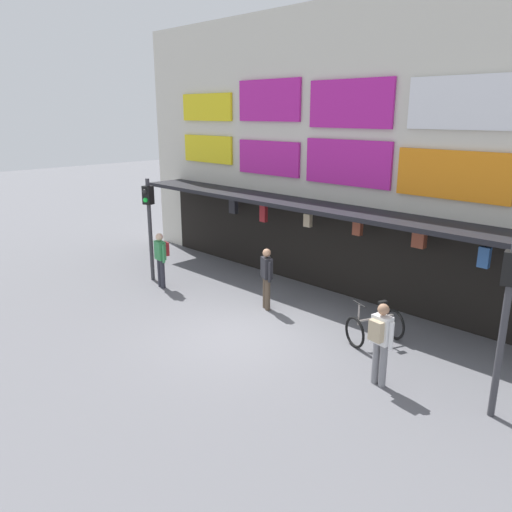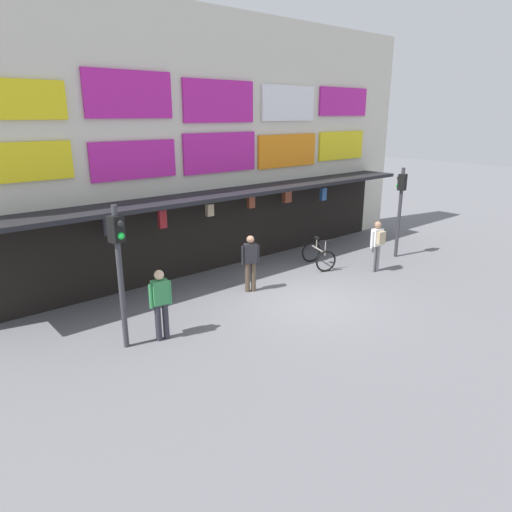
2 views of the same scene
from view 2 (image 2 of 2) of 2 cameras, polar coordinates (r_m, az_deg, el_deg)
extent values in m
plane|color=slate|center=(12.91, 6.46, -5.55)|extent=(80.00, 80.00, 0.00)
cube|color=beige|center=(15.44, -5.88, 13.52)|extent=(18.00, 1.20, 8.00)
cube|color=black|center=(14.55, -2.76, 7.81)|extent=(15.30, 1.40, 0.12)
cube|color=yellow|center=(12.36, -28.30, 16.73)|extent=(2.54, 0.08, 0.90)
cube|color=#B71E93|center=(13.36, -15.42, 18.74)|extent=(2.51, 0.08, 1.22)
cube|color=#B71E93|center=(14.88, -4.54, 18.55)|extent=(2.61, 0.08, 1.25)
cube|color=white|center=(16.79, 4.07, 18.37)|extent=(2.46, 0.08, 1.17)
cube|color=#B71E93|center=(18.97, 10.80, 18.25)|extent=(2.71, 0.08, 1.03)
cube|color=yellow|center=(12.40, -27.37, 10.27)|extent=(2.51, 0.08, 0.93)
cube|color=#B71E93|center=(13.41, -14.83, 11.41)|extent=(2.53, 0.08, 1.04)
cube|color=#B71E93|center=(14.92, -4.40, 12.65)|extent=(2.74, 0.08, 1.23)
cube|color=orange|center=(16.83, 3.95, 12.89)|extent=(2.75, 0.08, 1.13)
cube|color=yellow|center=(19.01, 10.52, 13.31)|extent=(2.57, 0.08, 1.08)
cylinder|color=black|center=(12.71, -18.06, 5.03)|extent=(0.02, 0.02, 0.14)
cube|color=#232328|center=(12.78, -17.92, 3.63)|extent=(0.28, 0.17, 0.50)
cylinder|color=black|center=(13.22, -11.63, 5.93)|extent=(0.02, 0.02, 0.16)
cube|color=maroon|center=(13.29, -11.54, 4.51)|extent=(0.23, 0.14, 0.51)
cylinder|color=black|center=(14.17, -5.79, 6.83)|extent=(0.02, 0.02, 0.20)
cube|color=tan|center=(14.22, -5.75, 5.69)|extent=(0.23, 0.14, 0.37)
cylinder|color=black|center=(15.17, -0.64, 7.70)|extent=(0.02, 0.02, 0.15)
cube|color=brown|center=(15.22, -0.64, 6.70)|extent=(0.24, 0.15, 0.39)
cylinder|color=black|center=(16.36, 3.85, 8.35)|extent=(0.02, 0.02, 0.15)
cube|color=brown|center=(16.40, 3.83, 7.37)|extent=(0.31, 0.19, 0.41)
cylinder|color=black|center=(17.37, 8.37, 8.65)|extent=(0.02, 0.02, 0.19)
cube|color=#2D5693|center=(17.42, 8.32, 7.60)|extent=(0.24, 0.14, 0.46)
cube|color=black|center=(15.36, -4.25, 3.14)|extent=(15.30, 0.04, 2.50)
cylinder|color=#38383D|center=(10.22, -16.43, -2.76)|extent=(0.12, 0.12, 3.20)
cube|color=black|center=(9.91, -16.96, 3.23)|extent=(0.34, 0.31, 0.56)
sphere|color=black|center=(9.79, -16.53, 3.88)|extent=(0.15, 0.15, 0.15)
sphere|color=#19DB3D|center=(9.85, -16.40, 2.41)|extent=(0.15, 0.15, 0.15)
cylinder|color=#38383D|center=(17.13, 17.33, 5.07)|extent=(0.12, 0.12, 3.20)
cube|color=black|center=(16.95, 17.66, 8.71)|extent=(0.33, 0.29, 0.56)
sphere|color=black|center=(16.97, 17.29, 9.20)|extent=(0.15, 0.15, 0.15)
sphere|color=#19DB3D|center=(17.01, 17.21, 8.33)|extent=(0.15, 0.15, 0.15)
torus|color=black|center=(15.21, 8.65, -0.64)|extent=(0.69, 0.32, 0.72)
torus|color=black|center=(16.15, 6.86, 0.49)|extent=(0.69, 0.32, 0.72)
cylinder|color=#A3998E|center=(15.61, 7.76, 0.82)|extent=(0.41, 0.94, 0.05)
cylinder|color=#A3998E|center=(15.70, 7.52, 1.58)|extent=(0.04, 0.04, 0.35)
cube|color=black|center=(15.65, 7.54, 2.25)|extent=(0.17, 0.22, 0.06)
cylinder|color=#A3998E|center=(15.16, 8.57, 0.96)|extent=(0.04, 0.04, 0.50)
cylinder|color=black|center=(15.09, 8.62, 1.88)|extent=(0.42, 0.19, 0.04)
cylinder|color=gray|center=(15.49, 14.34, -0.35)|extent=(0.14, 0.14, 0.88)
cylinder|color=gray|center=(15.62, 14.79, -0.24)|extent=(0.14, 0.14, 0.88)
cube|color=white|center=(15.36, 14.76, 2.26)|extent=(0.39, 0.27, 0.56)
sphere|color=#A87A5B|center=(15.26, 14.88, 3.75)|extent=(0.22, 0.22, 0.22)
cylinder|color=white|center=(15.21, 14.19, 1.97)|extent=(0.09, 0.09, 0.56)
cylinder|color=white|center=(15.53, 15.30, 2.19)|extent=(0.09, 0.09, 0.56)
cube|color=tan|center=(15.25, 15.21, 2.20)|extent=(0.30, 0.20, 0.40)
cylinder|color=brown|center=(13.38, -0.31, -2.58)|extent=(0.14, 0.14, 0.88)
cylinder|color=brown|center=(13.33, -1.06, -2.65)|extent=(0.14, 0.14, 0.88)
cube|color=#232328|center=(13.13, -0.70, 0.34)|extent=(0.42, 0.35, 0.56)
sphere|color=#A87A5B|center=(13.02, -0.71, 2.07)|extent=(0.22, 0.22, 0.22)
cylinder|color=#232328|center=(13.20, 0.23, 0.20)|extent=(0.09, 0.09, 0.56)
cylinder|color=#232328|center=(13.09, -1.63, 0.06)|extent=(0.09, 0.09, 0.56)
cylinder|color=#2D2D38|center=(10.82, -11.11, -7.87)|extent=(0.14, 0.14, 0.88)
cylinder|color=#2D2D38|center=(10.77, -12.01, -8.06)|extent=(0.14, 0.14, 0.88)
cube|color=#388E51|center=(10.51, -11.80, -4.41)|extent=(0.39, 0.27, 0.56)
sphere|color=beige|center=(10.37, -11.93, -2.30)|extent=(0.22, 0.22, 0.22)
cylinder|color=#388E51|center=(10.60, -10.67, -4.44)|extent=(0.09, 0.09, 0.56)
cylinder|color=#388E51|center=(10.47, -12.91, -4.88)|extent=(0.09, 0.09, 0.56)
cube|color=maroon|center=(10.65, -12.11, -4.03)|extent=(0.30, 0.20, 0.40)
camera|label=1|loc=(16.77, 49.08, 11.98)|focal=35.10mm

